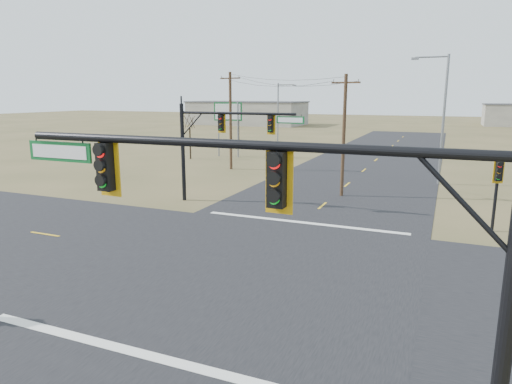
% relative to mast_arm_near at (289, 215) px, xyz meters
% --- Properties ---
extents(ground, '(320.00, 320.00, 0.00)m').
position_rel_mast_arm_near_xyz_m(ground, '(-4.77, 9.26, -5.07)').
color(ground, brown).
rests_on(ground, ground).
extents(road_ew, '(160.00, 14.00, 0.02)m').
position_rel_mast_arm_near_xyz_m(road_ew, '(-4.77, 9.26, -5.06)').
color(road_ew, black).
rests_on(road_ew, ground).
extents(road_ns, '(14.00, 160.00, 0.02)m').
position_rel_mast_arm_near_xyz_m(road_ns, '(-4.77, 9.26, -5.06)').
color(road_ns, black).
rests_on(road_ns, ground).
extents(stop_bar_near, '(12.00, 0.40, 0.01)m').
position_rel_mast_arm_near_xyz_m(stop_bar_near, '(-4.77, 1.76, -5.04)').
color(stop_bar_near, silver).
rests_on(stop_bar_near, road_ns).
extents(stop_bar_far, '(12.00, 0.40, 0.01)m').
position_rel_mast_arm_near_xyz_m(stop_bar_far, '(-4.77, 16.76, -5.04)').
color(stop_bar_far, silver).
rests_on(stop_bar_far, road_ns).
extents(mast_arm_near, '(10.34, 0.42, 6.96)m').
position_rel_mast_arm_near_xyz_m(mast_arm_near, '(0.00, 0.00, 0.00)').
color(mast_arm_near, black).
rests_on(mast_arm_near, ground).
extents(mast_arm_far, '(8.83, 0.40, 6.73)m').
position_rel_mast_arm_near_xyz_m(mast_arm_far, '(-11.18, 19.21, -0.20)').
color(mast_arm_far, black).
rests_on(mast_arm_far, ground).
extents(pedestal_signal_ne, '(0.66, 0.57, 4.05)m').
position_rel_mast_arm_near_xyz_m(pedestal_signal_ne, '(5.24, 19.05, -2.08)').
color(pedestal_signal_ne, black).
rests_on(pedestal_signal_ne, ground).
extents(utility_pole_near, '(2.12, 0.52, 8.74)m').
position_rel_mast_arm_near_xyz_m(utility_pole_near, '(-4.29, 24.88, -0.51)').
color(utility_pole_near, '#4D3721').
rests_on(utility_pole_near, ground).
extents(utility_pole_far, '(2.30, 0.52, 9.48)m').
position_rel_mast_arm_near_xyz_m(utility_pole_far, '(-17.27, 33.01, -0.15)').
color(utility_pole_far, '#4D3721').
rests_on(utility_pole_far, ground).
extents(highway_sign, '(3.41, 0.64, 6.45)m').
position_rel_mast_arm_near_xyz_m(highway_sign, '(-21.68, 41.40, -0.54)').
color(highway_sign, slate).
rests_on(highway_sign, ground).
extents(streetlight_a, '(2.91, 0.26, 10.47)m').
position_rel_mast_arm_near_xyz_m(streetlight_a, '(1.94, 32.49, 0.81)').
color(streetlight_a, slate).
rests_on(streetlight_a, ground).
extents(streetlight_c, '(2.45, 0.31, 8.76)m').
position_rel_mast_arm_near_xyz_m(streetlight_c, '(-17.18, 46.86, -0.16)').
color(streetlight_c, slate).
rests_on(streetlight_c, ground).
extents(bare_tree_a, '(2.36, 2.36, 5.62)m').
position_rel_mast_arm_near_xyz_m(bare_tree_a, '(-24.88, 37.89, -0.63)').
color(bare_tree_a, black).
rests_on(bare_tree_a, ground).
extents(bare_tree_b, '(2.60, 2.60, 5.78)m').
position_rel_mast_arm_near_xyz_m(bare_tree_b, '(-26.00, 53.69, -0.45)').
color(bare_tree_b, black).
rests_on(bare_tree_b, ground).
extents(warehouse_left, '(28.00, 14.00, 5.50)m').
position_rel_mast_arm_near_xyz_m(warehouse_left, '(-44.77, 99.26, -2.32)').
color(warehouse_left, '#A7A394').
rests_on(warehouse_left, ground).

